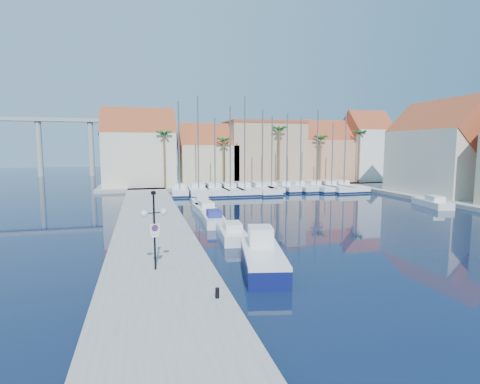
% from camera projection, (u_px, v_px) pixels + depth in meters
% --- Properties ---
extents(ground, '(260.00, 260.00, 0.00)m').
position_uv_depth(ground, '(307.00, 262.00, 23.13)').
color(ground, black).
rests_on(ground, ground).
extents(quay_west, '(6.00, 77.00, 0.50)m').
position_uv_depth(quay_west, '(152.00, 223.00, 33.78)').
color(quay_west, gray).
rests_on(quay_west, ground).
extents(shore_north, '(54.00, 16.00, 0.50)m').
position_uv_depth(shore_north, '(248.00, 184.00, 71.73)').
color(shore_north, gray).
rests_on(shore_north, ground).
extents(lamp_post, '(1.41, 0.71, 4.28)m').
position_uv_depth(lamp_post, '(154.00, 218.00, 19.86)').
color(lamp_post, black).
rests_on(lamp_post, quay_west).
extents(bollard, '(0.18, 0.18, 0.46)m').
position_uv_depth(bollard, '(217.00, 293.00, 16.32)').
color(bollard, black).
rests_on(bollard, quay_west).
extents(fishing_boat, '(3.46, 6.84, 2.29)m').
position_uv_depth(fishing_boat, '(262.00, 257.00, 21.69)').
color(fishing_boat, '#0D134F').
rests_on(fishing_boat, ground).
extents(motorboat_west_0, '(2.31, 5.74, 1.40)m').
position_uv_depth(motorboat_west_0, '(232.00, 232.00, 29.00)').
color(motorboat_west_0, white).
rests_on(motorboat_west_0, ground).
extents(motorboat_west_1, '(2.11, 5.62, 1.40)m').
position_uv_depth(motorboat_west_1, '(213.00, 219.00, 34.65)').
color(motorboat_west_1, white).
rests_on(motorboat_west_1, ground).
extents(motorboat_west_2, '(2.15, 6.10, 1.40)m').
position_uv_depth(motorboat_west_2, '(205.00, 209.00, 40.12)').
color(motorboat_west_2, white).
rests_on(motorboat_west_2, ground).
extents(motorboat_west_3, '(2.05, 5.98, 1.40)m').
position_uv_depth(motorboat_west_3, '(201.00, 203.00, 44.20)').
color(motorboat_west_3, white).
rests_on(motorboat_west_3, ground).
extents(motorboat_east_1, '(3.21, 6.38, 1.40)m').
position_uv_depth(motorboat_east_1, '(432.00, 203.00, 44.92)').
color(motorboat_east_1, white).
rests_on(motorboat_east_1, ground).
extents(sailboat_0, '(2.96, 9.02, 13.90)m').
position_uv_depth(sailboat_0, '(180.00, 190.00, 56.70)').
color(sailboat_0, white).
rests_on(sailboat_0, ground).
extents(sailboat_1, '(3.70, 11.21, 14.64)m').
position_uv_depth(sailboat_1, '(198.00, 190.00, 57.42)').
color(sailboat_1, white).
rests_on(sailboat_1, ground).
extents(sailboat_2, '(2.94, 11.04, 11.51)m').
position_uv_depth(sailboat_2, '(214.00, 190.00, 57.96)').
color(sailboat_2, white).
rests_on(sailboat_2, ground).
extents(sailboat_3, '(2.78, 10.47, 13.35)m').
position_uv_depth(sailboat_3, '(229.00, 190.00, 58.19)').
color(sailboat_3, white).
rests_on(sailboat_3, ground).
extents(sailboat_4, '(3.59, 11.41, 14.90)m').
position_uv_depth(sailboat_4, '(244.00, 189.00, 59.22)').
color(sailboat_4, white).
rests_on(sailboat_4, ground).
extents(sailboat_5, '(3.16, 11.72, 12.91)m').
position_uv_depth(sailboat_5, '(261.00, 189.00, 59.38)').
color(sailboat_5, white).
rests_on(sailboat_5, ground).
extents(sailboat_6, '(3.04, 8.94, 11.98)m').
position_uv_depth(sailboat_6, '(271.00, 188.00, 60.63)').
color(sailboat_6, white).
rests_on(sailboat_6, ground).
extents(sailboat_7, '(2.27, 8.18, 12.61)m').
position_uv_depth(sailboat_7, '(285.00, 187.00, 61.34)').
color(sailboat_7, white).
rests_on(sailboat_7, ground).
extents(sailboat_8, '(3.17, 9.22, 11.92)m').
position_uv_depth(sailboat_8, '(299.00, 187.00, 61.90)').
color(sailboat_8, white).
rests_on(sailboat_8, ground).
extents(sailboat_9, '(3.54, 10.83, 13.14)m').
position_uv_depth(sailboat_9, '(314.00, 187.00, 62.46)').
color(sailboat_9, white).
rests_on(sailboat_9, ground).
extents(sailboat_10, '(3.11, 11.61, 11.11)m').
position_uv_depth(sailboat_10, '(329.00, 187.00, 62.48)').
color(sailboat_10, white).
rests_on(sailboat_10, ground).
extents(sailboat_11, '(3.34, 11.76, 12.50)m').
position_uv_depth(sailboat_11, '(342.00, 186.00, 63.25)').
color(sailboat_11, white).
rests_on(sailboat_11, ground).
extents(building_0, '(12.30, 9.00, 13.50)m').
position_uv_depth(building_0, '(139.00, 151.00, 64.96)').
color(building_0, beige).
rests_on(building_0, shore_north).
extents(building_1, '(10.30, 8.00, 11.00)m').
position_uv_depth(building_1, '(208.00, 158.00, 68.15)').
color(building_1, '#C6B78B').
rests_on(building_1, shore_north).
extents(building_2, '(14.20, 10.20, 11.50)m').
position_uv_depth(building_2, '(263.00, 152.00, 71.79)').
color(building_2, tan).
rests_on(building_2, shore_north).
extents(building_3, '(10.30, 8.00, 12.00)m').
position_uv_depth(building_3, '(322.00, 154.00, 73.92)').
color(building_3, tan).
rests_on(building_3, shore_north).
extents(building_4, '(8.30, 8.00, 14.00)m').
position_uv_depth(building_4, '(366.00, 148.00, 75.11)').
color(building_4, silver).
rests_on(building_4, shore_north).
extents(building_6, '(9.00, 14.30, 13.50)m').
position_uv_depth(building_6, '(442.00, 152.00, 53.53)').
color(building_6, beige).
rests_on(building_6, shore_east).
extents(palm_0, '(2.60, 2.60, 10.15)m').
position_uv_depth(palm_0, '(164.00, 135.00, 60.87)').
color(palm_0, brown).
rests_on(palm_0, shore_north).
extents(palm_1, '(2.60, 2.60, 9.15)m').
position_uv_depth(palm_1, '(224.00, 141.00, 63.52)').
color(palm_1, brown).
rests_on(palm_1, shore_north).
extents(palm_2, '(2.60, 2.60, 11.15)m').
position_uv_depth(palm_2, '(279.00, 131.00, 65.84)').
color(palm_2, brown).
rests_on(palm_2, shore_north).
extents(palm_3, '(2.60, 2.60, 9.65)m').
position_uv_depth(palm_3, '(321.00, 139.00, 68.03)').
color(palm_3, brown).
rests_on(palm_3, shore_north).
extents(palm_4, '(2.60, 2.60, 10.65)m').
position_uv_depth(palm_4, '(360.00, 134.00, 69.95)').
color(palm_4, brown).
rests_on(palm_4, shore_north).
extents(viaduct, '(48.00, 2.20, 14.45)m').
position_uv_depth(viaduct, '(15.00, 135.00, 90.75)').
color(viaduct, '#9E9E99').
rests_on(viaduct, ground).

